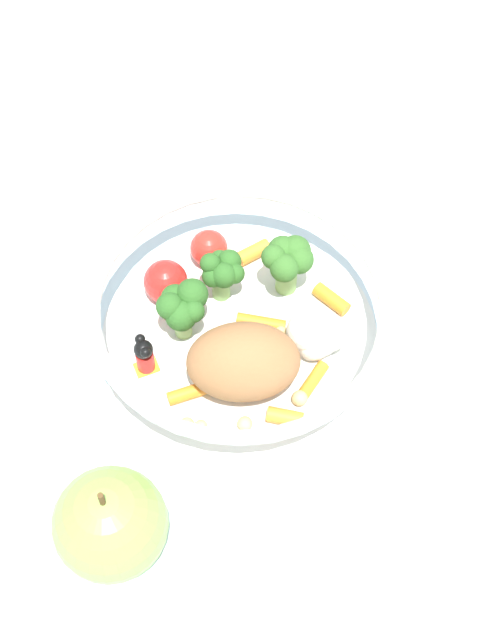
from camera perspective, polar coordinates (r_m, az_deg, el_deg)
ground_plane at (r=0.67m, az=-0.37°, el=-1.20°), size 2.40×2.40×0.00m
food_container at (r=0.64m, az=0.23°, el=-0.19°), size 0.21×0.21×0.07m
loose_apple at (r=0.57m, az=-8.27°, el=-12.76°), size 0.07×0.07×0.08m
folded_napkin at (r=0.78m, az=10.72°, el=9.96°), size 0.11×0.14×0.01m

